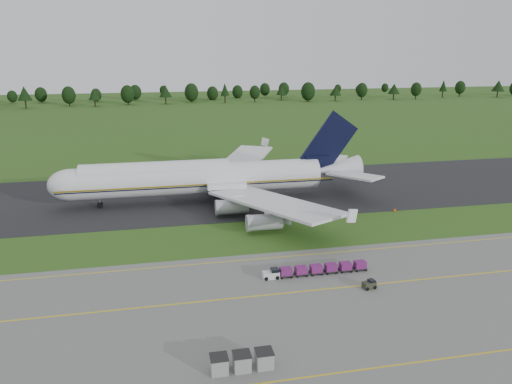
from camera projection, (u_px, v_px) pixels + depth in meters
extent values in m
plane|color=#2C5218|center=(252.00, 236.00, 89.18)|extent=(600.00, 600.00, 0.00)
cube|color=slate|center=(310.00, 342.00, 57.22)|extent=(300.00, 52.00, 0.06)
cube|color=black|center=(228.00, 193.00, 115.47)|extent=(300.00, 40.00, 0.08)
cube|color=yellow|center=(283.00, 293.00, 68.49)|extent=(300.00, 0.25, 0.01)
cube|color=yellow|center=(328.00, 374.00, 51.58)|extent=(300.00, 0.20, 0.01)
cube|color=yellow|center=(264.00, 258.00, 79.76)|extent=(120.00, 0.20, 0.01)
cylinder|color=black|center=(26.00, 104.00, 271.82)|extent=(0.70, 0.70, 4.32)
cone|color=black|center=(24.00, 93.00, 270.13)|extent=(7.41, 7.41, 7.67)
cylinder|color=black|center=(69.00, 102.00, 282.58)|extent=(0.70, 0.70, 4.02)
sphere|color=black|center=(69.00, 95.00, 281.42)|extent=(7.59, 7.59, 7.59)
cylinder|color=black|center=(95.00, 103.00, 280.57)|extent=(0.70, 0.70, 3.68)
cone|color=black|center=(94.00, 94.00, 279.13)|extent=(6.58, 6.58, 6.55)
cylinder|color=black|center=(128.00, 101.00, 289.56)|extent=(0.70, 0.70, 3.97)
sphere|color=black|center=(128.00, 94.00, 288.41)|extent=(7.91, 7.91, 7.91)
cylinder|color=black|center=(166.00, 101.00, 292.12)|extent=(0.70, 0.70, 4.07)
cone|color=black|center=(165.00, 91.00, 290.54)|extent=(7.36, 7.36, 7.23)
cylinder|color=black|center=(192.00, 99.00, 303.10)|extent=(0.70, 0.70, 3.84)
sphere|color=black|center=(191.00, 92.00, 302.00)|extent=(8.33, 8.33, 8.33)
cylinder|color=black|center=(225.00, 99.00, 298.45)|extent=(0.70, 0.70, 4.21)
cone|color=black|center=(225.00, 89.00, 296.80)|extent=(5.21, 5.21, 7.49)
cylinder|color=black|center=(255.00, 99.00, 302.64)|extent=(0.70, 0.70, 3.87)
sphere|color=black|center=(255.00, 92.00, 301.53)|extent=(6.33, 6.33, 6.33)
cylinder|color=black|center=(281.00, 98.00, 312.68)|extent=(0.70, 0.70, 3.45)
cone|color=black|center=(281.00, 90.00, 311.33)|extent=(6.55, 6.55, 6.13)
cylinder|color=black|center=(308.00, 98.00, 306.58)|extent=(0.70, 0.70, 3.96)
sphere|color=black|center=(308.00, 91.00, 305.43)|extent=(8.60, 8.60, 8.60)
cylinder|color=black|center=(335.00, 98.00, 309.65)|extent=(0.70, 0.70, 3.35)
cone|color=black|center=(336.00, 91.00, 308.34)|extent=(7.27, 7.27, 5.96)
cylinder|color=black|center=(361.00, 97.00, 315.63)|extent=(0.70, 0.70, 3.97)
sphere|color=black|center=(362.00, 90.00, 314.48)|extent=(6.99, 6.99, 6.99)
cylinder|color=black|center=(393.00, 97.00, 316.81)|extent=(0.70, 0.70, 3.62)
cone|color=black|center=(394.00, 89.00, 315.40)|extent=(7.59, 7.59, 6.44)
cylinder|color=black|center=(416.00, 96.00, 319.62)|extent=(0.70, 0.70, 4.09)
sphere|color=black|center=(416.00, 89.00, 318.44)|extent=(6.72, 6.72, 6.72)
cylinder|color=black|center=(442.00, 95.00, 328.34)|extent=(0.70, 0.70, 4.13)
cone|color=black|center=(443.00, 86.00, 326.73)|extent=(5.04, 5.04, 7.35)
cylinder|color=black|center=(459.00, 94.00, 335.79)|extent=(0.70, 0.70, 3.97)
sphere|color=black|center=(460.00, 87.00, 334.64)|extent=(6.72, 6.72, 6.72)
cylinder|color=black|center=(497.00, 94.00, 330.76)|extent=(0.70, 0.70, 4.02)
cone|color=black|center=(498.00, 86.00, 329.19)|extent=(8.19, 8.19, 7.15)
cylinder|color=white|center=(199.00, 178.00, 107.49)|extent=(52.87, 6.93, 6.56)
cylinder|color=white|center=(156.00, 174.00, 105.33)|extent=(31.00, 5.33, 5.11)
sphere|color=white|center=(70.00, 185.00, 102.50)|extent=(6.56, 6.56, 6.56)
cone|color=white|center=(337.00, 170.00, 113.29)|extent=(10.06, 6.30, 6.23)
cube|color=#B4931B|center=(200.00, 185.00, 104.54)|extent=(58.29, 0.47, 0.32)
cube|color=white|center=(273.00, 202.00, 93.66)|extent=(21.59, 31.86, 0.50)
cube|color=white|center=(241.00, 162.00, 126.40)|extent=(21.93, 31.78, 0.50)
cylinder|color=#999BA1|center=(232.00, 207.00, 98.58)|extent=(6.40, 2.96, 2.91)
cylinder|color=#999BA1|center=(264.00, 222.00, 89.99)|extent=(6.40, 2.96, 2.91)
cylinder|color=#999BA1|center=(218.00, 178.00, 120.18)|extent=(6.40, 2.96, 2.91)
cylinder|color=#999BA1|center=(230.00, 167.00, 130.43)|extent=(6.40, 2.96, 2.91)
cube|color=black|center=(329.00, 143.00, 111.14)|extent=(13.28, 0.60, 14.62)
cube|color=white|center=(354.00, 175.00, 107.05)|extent=(10.47, 12.71, 0.41)
cube|color=white|center=(333.00, 162.00, 119.90)|extent=(10.57, 12.68, 0.41)
cylinder|color=slate|center=(100.00, 203.00, 104.74)|extent=(0.33, 0.33, 2.00)
cylinder|color=black|center=(100.00, 205.00, 104.85)|extent=(1.19, 0.83, 1.18)
cylinder|color=slate|center=(227.00, 201.00, 105.87)|extent=(0.33, 0.33, 2.00)
cylinder|color=black|center=(227.00, 203.00, 105.98)|extent=(1.19, 0.83, 1.18)
cylinder|color=slate|center=(222.00, 191.00, 113.58)|extent=(0.33, 0.33, 2.00)
cylinder|color=black|center=(222.00, 193.00, 113.69)|extent=(1.19, 0.83, 1.18)
cube|color=silver|center=(271.00, 275.00, 72.84)|extent=(2.42, 1.30, 1.02)
cylinder|color=black|center=(266.00, 279.00, 72.13)|extent=(0.56, 0.20, 0.56)
cube|color=black|center=(286.00, 275.00, 73.33)|extent=(1.86, 1.40, 0.11)
cube|color=#601A5A|center=(286.00, 271.00, 73.18)|extent=(1.68, 1.30, 1.02)
cylinder|color=black|center=(282.00, 278.00, 72.62)|extent=(0.32, 0.14, 0.32)
cube|color=black|center=(301.00, 273.00, 73.79)|extent=(1.86, 1.40, 0.11)
cube|color=#601A5A|center=(301.00, 270.00, 73.63)|extent=(1.68, 1.30, 1.02)
cylinder|color=black|center=(297.00, 277.00, 73.08)|extent=(0.32, 0.14, 0.32)
cube|color=black|center=(316.00, 272.00, 74.24)|extent=(1.86, 1.40, 0.11)
cube|color=#601A5A|center=(316.00, 268.00, 74.08)|extent=(1.68, 1.30, 1.02)
cylinder|color=black|center=(312.00, 275.00, 73.53)|extent=(0.32, 0.14, 0.32)
cube|color=black|center=(331.00, 271.00, 74.70)|extent=(1.86, 1.40, 0.11)
cube|color=#601A5A|center=(331.00, 267.00, 74.54)|extent=(1.68, 1.30, 1.02)
cylinder|color=black|center=(327.00, 274.00, 73.99)|extent=(0.32, 0.14, 0.32)
cube|color=black|center=(345.00, 269.00, 75.15)|extent=(1.86, 1.40, 0.11)
cube|color=#601A5A|center=(346.00, 266.00, 74.99)|extent=(1.68, 1.30, 1.02)
cylinder|color=black|center=(342.00, 272.00, 74.44)|extent=(0.32, 0.14, 0.32)
cube|color=black|center=(360.00, 268.00, 75.61)|extent=(1.86, 1.40, 0.11)
cube|color=#601A5A|center=(360.00, 264.00, 75.45)|extent=(1.68, 1.30, 1.02)
cylinder|color=black|center=(357.00, 271.00, 74.90)|extent=(0.32, 0.14, 0.32)
cylinder|color=black|center=(271.00, 276.00, 72.91)|extent=(0.56, 0.20, 0.56)
cube|color=#2C2F21|center=(369.00, 285.00, 69.81)|extent=(1.93, 1.35, 0.98)
cylinder|color=black|center=(366.00, 289.00, 69.26)|extent=(0.50, 0.18, 0.50)
cylinder|color=black|center=(372.00, 284.00, 70.50)|extent=(0.50, 0.18, 0.50)
cube|color=gray|center=(219.00, 365.00, 51.69)|extent=(1.78, 1.78, 1.78)
cube|color=black|center=(219.00, 357.00, 51.43)|extent=(1.89, 1.89, 0.09)
cube|color=gray|center=(242.00, 362.00, 52.16)|extent=(1.78, 1.78, 1.78)
cube|color=black|center=(242.00, 354.00, 51.90)|extent=(1.89, 1.89, 0.09)
cube|color=gray|center=(264.00, 359.00, 52.63)|extent=(1.78, 1.78, 1.78)
cube|color=black|center=(264.00, 351.00, 52.37)|extent=(1.89, 1.89, 0.09)
cube|color=#DE4807|center=(248.00, 221.00, 96.27)|extent=(0.50, 0.12, 0.60)
cube|color=black|center=(248.00, 222.00, 96.35)|extent=(0.30, 0.30, 0.04)
cube|color=#DE4807|center=(299.00, 217.00, 98.27)|extent=(0.50, 0.12, 0.60)
cube|color=black|center=(299.00, 218.00, 98.35)|extent=(0.30, 0.30, 0.04)
cube|color=#DE4807|center=(348.00, 214.00, 100.28)|extent=(0.50, 0.12, 0.60)
cube|color=black|center=(348.00, 215.00, 100.35)|extent=(0.30, 0.30, 0.04)
cube|color=#DE4807|center=(395.00, 210.00, 102.28)|extent=(0.50, 0.12, 0.60)
cube|color=black|center=(395.00, 212.00, 102.36)|extent=(0.30, 0.30, 0.04)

